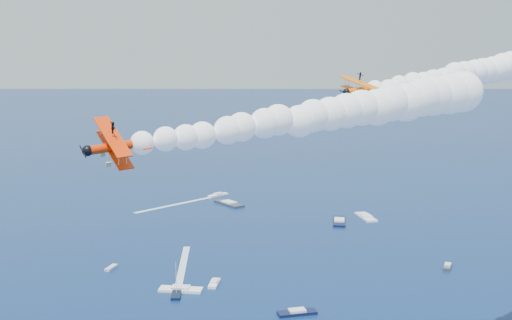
{
  "coord_description": "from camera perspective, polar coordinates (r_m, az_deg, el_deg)",
  "views": [
    {
      "loc": [
        -4.85,
        -70.15,
        62.76
      ],
      "look_at": [
        -1.85,
        14.78,
        48.18
      ],
      "focal_mm": 46.4,
      "sensor_mm": 36.0,
      "label": 1
    }
  ],
  "objects": [
    {
      "name": "biplane_lead",
      "position": [
        99.02,
        9.0,
        5.98
      ],
      "size": [
        9.47,
        10.18,
        6.19
      ],
      "primitive_type": null,
      "rotation": [
        -0.22,
        0.07,
        3.72
      ],
      "color": "#F76605"
    },
    {
      "name": "biplane_trail",
      "position": [
        74.75,
        -11.9,
        1.15
      ],
      "size": [
        11.09,
        12.17,
        8.64
      ],
      "primitive_type": null,
      "rotation": [
        -0.43,
        0.07,
        3.62
      ],
      "color": "red"
    },
    {
      "name": "smoke_trail_lead",
      "position": [
        119.77,
        18.72,
        7.22
      ],
      "size": [
        57.9,
        53.54,
        10.33
      ],
      "primitive_type": null,
      "rotation": [
        0.0,
        0.0,
        3.72
      ],
      "color": "white"
    },
    {
      "name": "smoke_trail_trail",
      "position": [
        86.81,
        5.78,
        3.87
      ],
      "size": [
        57.69,
        48.62,
        10.33
      ],
      "primitive_type": null,
      "rotation": [
        0.0,
        0.0,
        3.62
      ],
      "color": "white"
    },
    {
      "name": "spectator_boats",
      "position": [
        199.74,
        1.03,
        -8.48
      ],
      "size": [
        231.05,
        185.31,
        0.7
      ],
      "color": "white",
      "rests_on": "ground"
    },
    {
      "name": "boat_wakes",
      "position": [
        238.61,
        -12.5,
        -5.75
      ],
      "size": [
        90.67,
        108.35,
        0.04
      ],
      "color": "white",
      "rests_on": "ground"
    }
  ]
}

